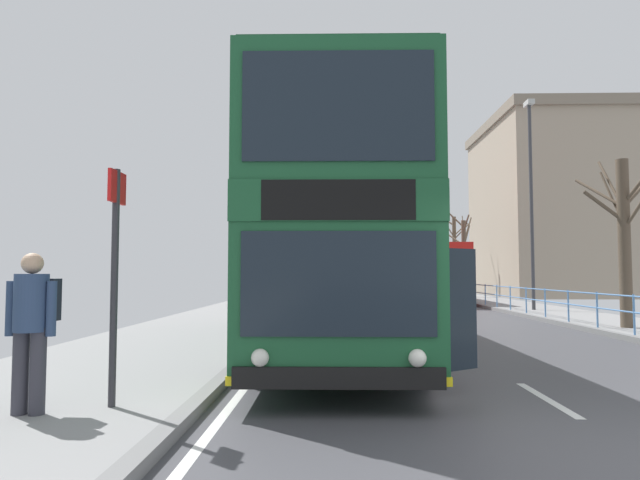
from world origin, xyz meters
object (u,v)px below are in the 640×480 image
(street_lamp_far_side, at_px, (531,189))
(bare_tree_far_02, at_px, (463,253))
(double_decker_bus_main, at_px, (334,240))
(background_bus_far_lane, at_px, (430,272))
(background_building_00, at_px, (552,207))
(bare_tree_far_01, at_px, (454,251))
(pedestrian_with_backpack, at_px, (33,319))
(bare_tree_far_00, at_px, (624,236))
(bus_stop_sign_near, at_px, (115,259))

(street_lamp_far_side, xyz_separation_m, bare_tree_far_02, (0.21, 12.99, -2.15))
(double_decker_bus_main, bearing_deg, background_bus_far_lane, 74.60)
(street_lamp_far_side, bearing_deg, background_building_00, 66.55)
(double_decker_bus_main, bearing_deg, bare_tree_far_01, 73.39)
(street_lamp_far_side, bearing_deg, bare_tree_far_01, 87.37)
(double_decker_bus_main, relative_size, background_building_00, 0.84)
(pedestrian_with_backpack, xyz_separation_m, bare_tree_far_01, (12.14, 35.86, 2.16))
(pedestrian_with_backpack, height_order, street_lamp_far_side, street_lamp_far_side)
(street_lamp_far_side, relative_size, bare_tree_far_00, 1.79)
(bare_tree_far_00, xyz_separation_m, bare_tree_far_01, (1.03, 26.25, 0.63))
(bare_tree_far_01, bearing_deg, background_building_00, -0.59)
(double_decker_bus_main, xyz_separation_m, street_lamp_far_side, (8.10, 11.29, 2.76))
(street_lamp_far_side, height_order, bare_tree_far_01, street_lamp_far_side)
(background_bus_far_lane, height_order, bus_stop_sign_near, background_bus_far_lane)
(pedestrian_with_backpack, relative_size, bus_stop_sign_near, 0.64)
(pedestrian_with_backpack, bearing_deg, bare_tree_far_01, 71.29)
(bare_tree_far_02, bearing_deg, bare_tree_far_01, 83.57)
(background_bus_far_lane, height_order, bare_tree_far_02, bare_tree_far_02)
(bare_tree_far_01, bearing_deg, bus_stop_sign_near, -107.81)
(pedestrian_with_backpack, bearing_deg, background_building_00, 61.56)
(double_decker_bus_main, bearing_deg, pedestrian_with_backpack, -118.68)
(background_bus_far_lane, distance_m, bare_tree_far_02, 5.86)
(double_decker_bus_main, distance_m, bus_stop_sign_near, 6.04)
(double_decker_bus_main, relative_size, pedestrian_with_backpack, 6.60)
(bare_tree_far_00, bearing_deg, background_bus_far_lane, 99.43)
(pedestrian_with_backpack, bearing_deg, bare_tree_far_00, 40.84)
(background_bus_far_lane, bearing_deg, pedestrian_with_backpack, -108.68)
(bus_stop_sign_near, relative_size, background_building_00, 0.20)
(background_bus_far_lane, xyz_separation_m, bus_stop_sign_near, (-7.79, -24.87, 0.07))
(double_decker_bus_main, bearing_deg, background_building_00, 61.60)
(pedestrian_with_backpack, bearing_deg, bare_tree_far_02, 69.10)
(background_bus_far_lane, xyz_separation_m, bare_tree_far_00, (2.59, -15.60, 0.95))
(bus_stop_sign_near, xyz_separation_m, bare_tree_far_01, (11.41, 35.53, 1.52))
(pedestrian_with_backpack, distance_m, street_lamp_far_side, 20.87)
(bare_tree_far_01, bearing_deg, background_bus_far_lane, -108.77)
(pedestrian_with_backpack, distance_m, bare_tree_far_00, 14.76)
(bare_tree_far_00, bearing_deg, bus_stop_sign_near, -138.21)
(bare_tree_far_00, height_order, bare_tree_far_01, bare_tree_far_01)
(background_building_00, bearing_deg, bus_stop_sign_near, -117.75)
(pedestrian_with_backpack, xyz_separation_m, background_building_00, (19.38, 35.78, 5.42))
(double_decker_bus_main, bearing_deg, street_lamp_far_side, 54.35)
(bare_tree_far_01, distance_m, bare_tree_far_02, 5.81)
(street_lamp_far_side, xyz_separation_m, background_building_00, (8.10, 18.67, 1.46))
(street_lamp_far_side, distance_m, bare_tree_far_00, 7.89)
(pedestrian_with_backpack, height_order, bare_tree_far_00, bare_tree_far_00)
(bus_stop_sign_near, distance_m, bare_tree_far_02, 31.68)
(street_lamp_far_side, distance_m, background_building_00, 20.41)
(bare_tree_far_02, relative_size, background_building_00, 0.45)
(bus_stop_sign_near, xyz_separation_m, bare_tree_far_00, (10.38, 9.28, 0.88))
(double_decker_bus_main, height_order, pedestrian_with_backpack, double_decker_bus_main)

